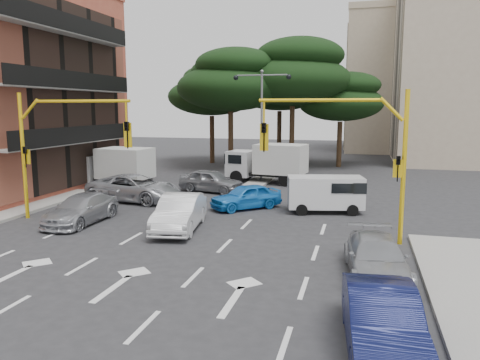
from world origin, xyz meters
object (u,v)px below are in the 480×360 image
Objects in this scene: signal_mast_left at (55,139)px; car_silver_wagon at (81,209)px; signal_mast_right at (356,145)px; car_navy_parked at (382,321)px; car_white_hatch at (180,213)px; box_truck_b at (267,163)px; car_silver_parked at (376,258)px; box_truck_a at (113,168)px; van_white at (325,194)px; car_silver_cross_a at (134,188)px; street_lamp_center at (262,106)px; car_silver_cross_b at (211,181)px; car_blue_compact at (246,197)px.

signal_mast_left reaches higher than car_silver_wagon.
signal_mast_right is 13.61m from signal_mast_left.
car_white_hatch is at bearing 128.05° from car_navy_parked.
car_silver_wagon is 14.96m from box_truck_b.
signal_mast_right is at bearing 94.95° from car_silver_parked.
box_truck_b reaches higher than box_truck_a.
van_white reaches higher than car_navy_parked.
box_truck_a reaches higher than car_silver_cross_a.
box_truck_b reaches higher than car_silver_wagon.
car_silver_wagon is 9.72m from box_truck_a.
signal_mast_left is at bearing 143.11° from car_navy_parked.
street_lamp_center is at bearing 115.91° from signal_mast_right.
car_silver_cross_b is (4.64, 8.99, -3.17)m from signal_mast_left.
car_blue_compact is 0.70× the size of box_truck_a.
car_silver_wagon is (-5.48, -14.18, -4.77)m from street_lamp_center.
signal_mast_left is at bearing 158.15° from car_silver_parked.
signal_mast_left is 6.14m from car_silver_cross_a.
street_lamp_center is 10.49m from car_blue_compact.
box_truck_a reaches higher than car_silver_cross_b.
signal_mast_right reaches higher than car_silver_wagon.
street_lamp_center is 2.07× the size of van_white.
signal_mast_left is at bearing -80.17° from van_white.
car_blue_compact is (1.17, -9.26, -4.77)m from street_lamp_center.
van_white is (5.89, 5.11, 0.18)m from car_white_hatch.
signal_mast_right is 1.39× the size of car_navy_parked.
signal_mast_left is 1.10× the size of car_silver_cross_a.
box_truck_a is at bearing 124.25° from box_truck_b.
car_navy_parked is at bearing -17.80° from car_blue_compact.
car_silver_cross_b is at bearing -34.70° from car_silver_cross_a.
signal_mast_right is at bearing 6.61° from car_blue_compact.
signal_mast_right is at bearing -64.09° from street_lamp_center.
car_white_hatch is (-0.61, -14.16, -4.67)m from street_lamp_center.
car_silver_cross_b is at bearing 113.18° from car_navy_parked.
signal_mast_right is 15.65m from street_lamp_center.
car_white_hatch is 12.33m from box_truck_a.
van_white is (-2.32, 13.70, 0.23)m from car_navy_parked.
car_silver_wagon is (-6.65, -4.92, -0.00)m from car_blue_compact.
box_truck_b is at bearing -43.72° from street_lamp_center.
van_white is at bearing -59.71° from street_lamp_center.
box_truck_b is (9.52, 4.65, 0.05)m from box_truck_a.
car_blue_compact is at bearing -167.53° from box_truck_b.
car_silver_cross_b is (3.32, 9.17, 0.06)m from car_silver_wagon.
car_silver_cross_b reaches higher than car_silver_wagon.
van_white is (-2.32, 8.99, 0.30)m from car_silver_parked.
signal_mast_right is 8.04m from car_white_hatch.
street_lamp_center is 20.15m from car_silver_parked.
car_silver_cross_b is 0.77× the size of box_truck_a.
car_silver_parked is at bearing -7.06° from car_blue_compact.
signal_mast_left is at bearing 169.66° from car_white_hatch.
car_silver_parked is at bearing 1.95° from van_white.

